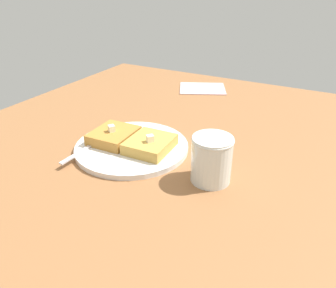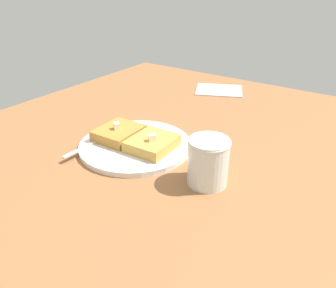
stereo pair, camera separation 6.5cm
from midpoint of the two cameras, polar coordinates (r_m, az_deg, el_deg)
table_surface at (r=76.29cm, az=-0.42°, el=-0.45°), size 107.36×107.36×2.39cm
plate at (r=73.05cm, az=-8.86°, el=-0.54°), size 24.89×24.89×1.16cm
toast_slice_left at (r=69.94cm, az=-5.82°, el=-0.11°), size 9.11×10.28×2.40cm
toast_slice_middle at (r=74.81cm, az=-11.89°, el=1.36°), size 9.11×10.28×2.40cm
butter_pat_primary at (r=68.08cm, az=-5.87°, el=0.89°), size 1.95×1.96×1.46cm
butter_pat_secondary at (r=73.79cm, az=-12.32°, el=2.60°), size 1.95×1.92×1.46cm
fork at (r=74.10cm, az=-15.66°, el=-0.27°), size 2.28×16.03×0.36cm
syrup_jar at (r=60.21cm, az=4.52°, el=-2.98°), size 7.69×7.69×8.92cm
napkin at (r=111.43cm, az=4.33°, el=9.59°), size 18.68×17.35×0.30cm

